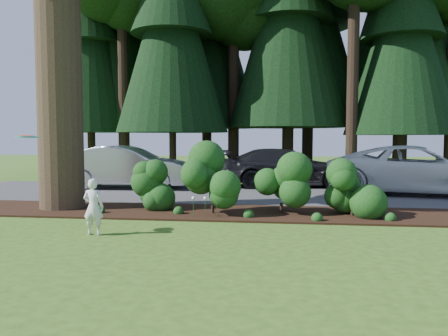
% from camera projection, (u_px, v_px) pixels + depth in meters
% --- Properties ---
extents(ground, '(80.00, 80.00, 0.00)m').
position_uv_depth(ground, '(200.00, 242.00, 8.53)').
color(ground, '#315117').
rests_on(ground, ground).
extents(mulch_bed, '(16.00, 2.50, 0.05)m').
position_uv_depth(mulch_bed, '(221.00, 212.00, 11.74)').
color(mulch_bed, black).
rests_on(mulch_bed, ground).
extents(driveway, '(22.00, 6.00, 0.03)m').
position_uv_depth(driveway, '(237.00, 193.00, 15.95)').
color(driveway, '#38383A').
rests_on(driveway, ground).
extents(shrub_row, '(6.53, 1.60, 1.61)m').
position_uv_depth(shrub_row, '(250.00, 184.00, 11.48)').
color(shrub_row, '#153B12').
rests_on(shrub_row, ground).
extents(lily_cluster, '(0.69, 0.09, 0.57)m').
position_uv_depth(lily_cluster, '(205.00, 199.00, 10.90)').
color(lily_cluster, '#153B12').
rests_on(lily_cluster, ground).
extents(tree_wall, '(25.66, 12.15, 17.09)m').
position_uv_depth(tree_wall, '(257.00, 2.00, 24.04)').
color(tree_wall, black).
rests_on(tree_wall, ground).
extents(car_silver_wagon, '(5.16, 1.99, 1.68)m').
position_uv_depth(car_silver_wagon, '(128.00, 167.00, 17.29)').
color(car_silver_wagon, '#A7A7AB').
rests_on(car_silver_wagon, driveway).
extents(car_white_suv, '(6.65, 4.04, 1.73)m').
position_uv_depth(car_white_suv, '(417.00, 170.00, 15.50)').
color(car_white_suv, silver).
rests_on(car_white_suv, driveway).
extents(car_dark_suv, '(5.61, 2.92, 1.55)m').
position_uv_depth(car_dark_suv, '(286.00, 168.00, 17.94)').
color(car_dark_suv, black).
rests_on(car_dark_suv, driveway).
extents(child, '(0.44, 0.30, 1.19)m').
position_uv_depth(child, '(93.00, 207.00, 9.10)').
color(child, white).
rests_on(child, ground).
extents(frisbee, '(0.45, 0.45, 0.07)m').
position_uv_depth(frisbee, '(27.00, 136.00, 8.98)').
color(frisbee, teal).
rests_on(frisbee, ground).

